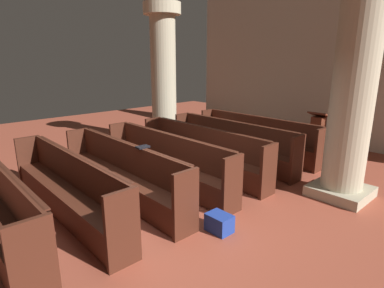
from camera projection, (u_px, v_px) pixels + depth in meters
ground_plane at (164, 208)px, 5.18m from camera, size 19.20×19.20×0.00m
back_wall at (339, 63)px, 8.57m from camera, size 10.00×0.16×4.50m
pew_row_0 at (256, 135)px, 7.96m from camera, size 3.44×0.46×0.96m
pew_row_1 at (231, 142)px, 7.33m from camera, size 3.44×0.46×0.96m
pew_row_2 at (202, 150)px, 6.70m from camera, size 3.44×0.47×0.96m
pew_row_3 at (166, 159)px, 6.08m from camera, size 3.44×0.46×0.96m
pew_row_4 at (122, 170)px, 5.45m from camera, size 3.44×0.46×0.96m
pew_row_5 at (67, 185)px, 4.82m from camera, size 3.44×0.47×0.96m
pillar_aisle_side at (354, 84)px, 5.13m from camera, size 1.00×1.00×3.79m
pillar_far_side at (163, 74)px, 8.73m from camera, size 1.00×1.00×3.79m
lectern at (317, 136)px, 8.10m from camera, size 0.48×0.45×1.08m
hymn_book at (143, 147)px, 5.16m from camera, size 0.13×0.21×0.03m
kneeler_box_blue at (219, 223)px, 4.45m from camera, size 0.35×0.27×0.26m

